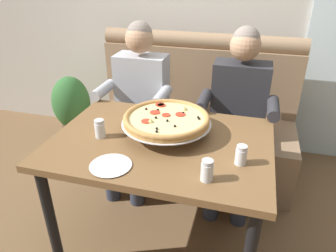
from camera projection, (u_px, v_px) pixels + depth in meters
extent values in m
plane|color=brown|center=(162.00, 236.00, 2.11)|extent=(16.00, 16.00, 0.00)
cube|color=#937556|center=(188.00, 149.00, 2.67)|extent=(1.70, 0.60, 0.46)
cube|color=#937556|center=(199.00, 83.00, 2.79)|extent=(1.70, 0.18, 0.65)
cylinder|color=#937556|center=(201.00, 41.00, 2.62)|extent=(1.70, 0.14, 0.14)
cube|color=brown|center=(161.00, 143.00, 1.77)|extent=(1.23, 0.88, 0.04)
cylinder|color=black|center=(51.00, 219.00, 1.77)|extent=(0.06, 0.06, 0.72)
cylinder|color=black|center=(107.00, 152.00, 2.39)|extent=(0.06, 0.06, 0.72)
cylinder|color=black|center=(253.00, 175.00, 2.13)|extent=(0.06, 0.06, 0.72)
cube|color=#2D3342|center=(134.00, 125.00, 2.41)|extent=(0.34, 0.40, 0.15)
cylinder|color=#2D3342|center=(111.00, 173.00, 2.36)|extent=(0.11, 0.11, 0.46)
cylinder|color=#2D3342|center=(136.00, 178.00, 2.31)|extent=(0.11, 0.11, 0.46)
cube|color=#B2B7C1|center=(142.00, 90.00, 2.50)|extent=(0.40, 0.22, 0.56)
cylinder|color=#B2B7C1|center=(103.00, 90.00, 2.34)|extent=(0.08, 0.28, 0.08)
cylinder|color=#B2B7C1|center=(162.00, 96.00, 2.23)|extent=(0.08, 0.28, 0.08)
sphere|color=tan|center=(139.00, 39.00, 2.29)|extent=(0.21, 0.21, 0.21)
sphere|color=gray|center=(140.00, 34.00, 2.29)|extent=(0.19, 0.19, 0.19)
cube|color=#2D3342|center=(234.00, 138.00, 2.22)|extent=(0.34, 0.40, 0.15)
cylinder|color=#2D3342|center=(212.00, 191.00, 2.18)|extent=(0.11, 0.11, 0.46)
cylinder|color=#2D3342|center=(241.00, 196.00, 2.13)|extent=(0.11, 0.11, 0.46)
cube|color=#2D2D33|center=(239.00, 100.00, 2.32)|extent=(0.40, 0.22, 0.56)
cylinder|color=#2D2D33|center=(204.00, 101.00, 2.16)|extent=(0.08, 0.28, 0.08)
cylinder|color=#2D2D33|center=(273.00, 108.00, 2.05)|extent=(0.08, 0.28, 0.08)
sphere|color=tan|center=(245.00, 46.00, 2.11)|extent=(0.21, 0.21, 0.21)
sphere|color=gray|center=(246.00, 40.00, 2.10)|extent=(0.19, 0.19, 0.19)
cylinder|color=silver|center=(160.00, 139.00, 1.70)|extent=(0.01, 0.01, 0.07)
cylinder|color=silver|center=(151.00, 121.00, 1.90)|extent=(0.01, 0.01, 0.07)
cylinder|color=silver|center=(189.00, 125.00, 1.84)|extent=(0.01, 0.01, 0.07)
torus|color=silver|center=(166.00, 123.00, 1.80)|extent=(0.28, 0.28, 0.01)
cylinder|color=silver|center=(166.00, 122.00, 1.79)|extent=(0.52, 0.52, 0.00)
cylinder|color=tan|center=(166.00, 121.00, 1.79)|extent=(0.49, 0.49, 0.02)
torus|color=tan|center=(166.00, 118.00, 1.78)|extent=(0.50, 0.50, 0.03)
cylinder|color=beige|center=(166.00, 118.00, 1.78)|extent=(0.43, 0.43, 0.01)
cylinder|color=red|center=(161.00, 105.00, 1.93)|extent=(0.05, 0.05, 0.01)
cylinder|color=red|center=(180.00, 114.00, 1.81)|extent=(0.06, 0.06, 0.01)
cylinder|color=red|center=(167.00, 115.00, 1.80)|extent=(0.05, 0.05, 0.01)
cylinder|color=red|center=(155.00, 112.00, 1.84)|extent=(0.06, 0.06, 0.01)
cylinder|color=red|center=(146.00, 121.00, 1.73)|extent=(0.06, 0.06, 0.01)
cylinder|color=red|center=(160.00, 105.00, 1.94)|extent=(0.06, 0.06, 0.01)
sphere|color=black|center=(198.00, 117.00, 1.77)|extent=(0.01, 0.01, 0.01)
sphere|color=black|center=(157.00, 131.00, 1.62)|extent=(0.01, 0.01, 0.01)
sphere|color=black|center=(160.00, 104.00, 1.94)|extent=(0.01, 0.01, 0.01)
sphere|color=black|center=(199.00, 118.00, 1.76)|extent=(0.01, 0.01, 0.01)
sphere|color=black|center=(157.00, 128.00, 1.65)|extent=(0.01, 0.01, 0.01)
sphere|color=black|center=(167.00, 121.00, 1.73)|extent=(0.01, 0.01, 0.01)
sphere|color=black|center=(183.00, 113.00, 1.82)|extent=(0.01, 0.01, 0.01)
sphere|color=black|center=(158.00, 110.00, 1.86)|extent=(0.01, 0.01, 0.01)
sphere|color=black|center=(156.00, 117.00, 1.77)|extent=(0.01, 0.01, 0.01)
sphere|color=black|center=(146.00, 109.00, 1.87)|extent=(0.01, 0.01, 0.01)
sphere|color=black|center=(175.00, 126.00, 1.68)|extent=(0.01, 0.01, 0.01)
cone|color=#CCC675|center=(185.00, 108.00, 1.86)|extent=(0.04, 0.04, 0.02)
cone|color=#CCC675|center=(151.00, 120.00, 1.73)|extent=(0.04, 0.04, 0.02)
cone|color=#CCC675|center=(184.00, 107.00, 1.88)|extent=(0.04, 0.04, 0.02)
cylinder|color=white|center=(100.00, 130.00, 1.77)|extent=(0.06, 0.06, 0.09)
cylinder|color=#A82D19|center=(100.00, 132.00, 1.78)|extent=(0.05, 0.05, 0.06)
cylinder|color=silver|center=(99.00, 122.00, 1.75)|extent=(0.05, 0.05, 0.02)
cylinder|color=white|center=(207.00, 172.00, 1.42)|extent=(0.06, 0.06, 0.09)
cylinder|color=silver|center=(207.00, 176.00, 1.43)|extent=(0.05, 0.05, 0.04)
cylinder|color=silver|center=(208.00, 162.00, 1.39)|extent=(0.05, 0.05, 0.02)
cylinder|color=white|center=(241.00, 157.00, 1.54)|extent=(0.06, 0.06, 0.08)
cylinder|color=#4C6633|center=(240.00, 160.00, 1.55)|extent=(0.05, 0.05, 0.04)
cylinder|color=silver|center=(242.00, 148.00, 1.51)|extent=(0.05, 0.05, 0.02)
cylinder|color=white|center=(111.00, 166.00, 1.53)|extent=(0.15, 0.15, 0.01)
cone|color=white|center=(111.00, 164.00, 1.53)|extent=(0.21, 0.21, 0.01)
cylinder|color=black|center=(319.00, 110.00, 3.40)|extent=(0.02, 0.02, 0.44)
cylinder|color=black|center=(315.00, 101.00, 3.62)|extent=(0.02, 0.02, 0.44)
cylinder|color=black|center=(335.00, 87.00, 3.37)|extent=(0.40, 0.40, 0.02)
cube|color=black|center=(336.00, 65.00, 3.42)|extent=(0.32, 0.03, 0.42)
cylinder|color=brown|center=(76.00, 132.00, 3.18)|extent=(0.24, 0.24, 0.22)
ellipsoid|color=#336B33|center=(71.00, 103.00, 3.02)|extent=(0.36, 0.36, 0.52)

